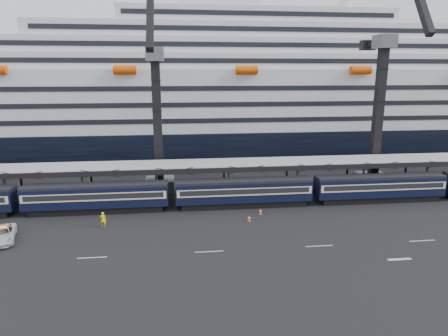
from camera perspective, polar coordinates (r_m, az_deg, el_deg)
The scene contains 12 objects.
ground at distance 49.54m, azimuth 14.04°, elevation -8.74°, with size 260.00×260.00×0.00m, color black.
lane_markings at distance 48.76m, azimuth 25.39°, elevation -10.05°, with size 111.00×4.27×0.02m.
train at distance 56.54m, azimuth 6.20°, elevation -3.23°, with size 133.05×3.00×4.05m.
canopy at distance 60.67m, azimuth 9.73°, elevation 0.79°, with size 130.00×6.25×5.53m.
cruise_ship at distance 90.34m, azimuth 3.51°, elevation 9.65°, with size 214.09×28.84×34.00m.
crane_dark_near at distance 61.75m, azimuth -9.54°, elevation 7.30°, with size 4.50×17.75×35.08m.
crane_dark_mid at distance 68.46m, azimuth 21.42°, elevation 8.37°, with size 4.50×18.24×39.64m.
pickup_truck at distance 51.48m, azimuth -29.16°, elevation -8.30°, with size 2.65×5.75×1.60m, color silver.
worker at distance 51.06m, azimuth -16.89°, elevation -7.07°, with size 0.72×0.47×1.96m, color #FEEE0D.
traffic_cone_a at distance 52.77m, azimuth -28.88°, elevation -8.21°, with size 0.41×0.41×0.82m.
traffic_cone_c at distance 51.04m, azimuth 3.60°, elevation -7.16°, with size 0.43×0.43×0.86m.
traffic_cone_d at distance 53.59m, azimuth 5.23°, elevation -6.16°, with size 0.43×0.43×0.86m.
Camera 1 is at (-16.97, -42.73, 18.45)m, focal length 32.00 mm.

